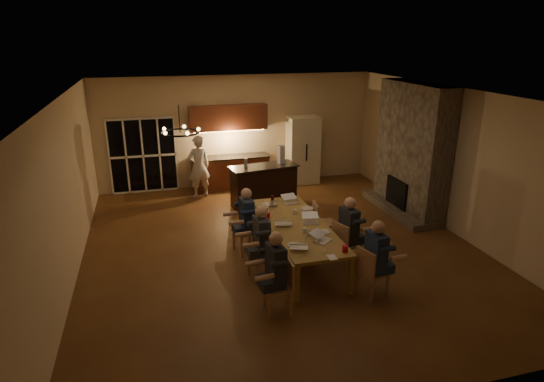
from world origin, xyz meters
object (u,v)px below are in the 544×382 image
Objects in this scene: chair_right_far at (324,223)px; can_cola at (272,198)px; refrigerator at (303,150)px; bar_bottle at (246,163)px; laptop_b at (323,235)px; plate_near at (324,232)px; chair_left_far at (245,231)px; mug_mid at (295,212)px; chair_left_mid at (262,256)px; redcup_near at (345,249)px; redcup_mid at (268,216)px; person_left_near at (276,272)px; bar_blender at (281,154)px; standing_person at (199,167)px; can_silver at (309,234)px; laptop_f at (291,199)px; person_right_mid at (349,231)px; bar_island at (264,186)px; laptop_c at (283,219)px; chair_right_near at (373,271)px; laptop_a at (299,242)px; mug_back at (267,209)px; mug_front at (305,231)px; person_right_near at (376,259)px; chandelier at (180,132)px; plate_left at (294,245)px; dining_table at (297,241)px; plate_far at (307,208)px; person_left_mid at (262,242)px; chair_right_mid at (347,243)px; laptop_e at (269,200)px; person_left_far at (247,221)px.

can_cola is at bearing 56.14° from chair_right_far.
refrigerator is 2.69m from bar_bottle.
plate_near is at bearing 25.24° from laptop_b.
mug_mid is (1.03, -0.12, 0.36)m from chair_left_far.
chair_left_mid is 2.78× the size of laptop_b.
redcup_near is 2.00m from redcup_mid.
bar_blender is at bearing 156.86° from person_left_near.
chair_right_far is 4.26m from standing_person.
laptop_f is at bearing 83.27° from can_silver.
redcup_mid is at bearing 48.64° from person_right_mid.
chair_left_mid is at bearing -177.67° from plate_near.
bar_island reaches higher than laptop_c.
laptop_a reaches higher than chair_right_near.
person_left_near reaches higher than mug_back.
laptop_a reaches higher than mug_front.
mug_mid is at bearing 84.82° from can_silver.
person_right_near reaches higher than bar_bottle.
chair_right_far is 2.76m from bar_blender.
standing_person reaches higher than redcup_near.
chair_right_near is (-0.89, -6.33, -0.55)m from refrigerator.
chandelier reaches higher than person_right_near.
bar_bottle is 1.00m from bar_blender.
chair_left_mid is 3.68× the size of plate_left.
dining_table is 31.27× the size of mug_front.
laptop_a is at bearing -111.56° from laptop_f.
can_cola is (0.15, 1.35, -0.05)m from laptop_c.
mug_front is (0.89, 1.17, 0.11)m from person_left_near.
redcup_near is 0.46× the size of plate_far.
mug_front is at bearing 96.42° from can_silver.
dining_table is at bearing -171.30° from laptop_c.
plate_far is at bearing -4.29° from mug_back.
mug_front is at bearing 32.75° from person_right_near.
bar_island reaches higher than plate_far.
laptop_a is (0.53, -0.53, 0.17)m from person_left_mid.
mug_back is 0.83× the size of redcup_mid.
bar_bottle is at bearing 61.95° from chandelier.
person_left_near is at bearing 103.28° from chair_right_mid.
person_left_mid reaches higher than bar_island.
chandelier is at bearing 39.07° from laptop_e.
person_left_near is 1.33m from redcup_near.
person_left_mid is at bearing -97.64° from bar_bottle.
person_left_far is at bearing 98.04° from chair_right_far.
bar_blender is (0.24, 3.71, 0.55)m from plate_near.
refrigerator is at bearing 38.65° from bar_bottle.
chair_right_mid is 0.64× the size of person_left_near.
laptop_e is (0.64, 2.79, 0.17)m from person_left_near.
redcup_mid is (-2.21, -4.29, -0.19)m from refrigerator.
plate_far is (1.38, 0.10, 0.31)m from chair_left_far.
chandelier is (-3.00, 1.29, 2.31)m from chair_right_near.
laptop_e reaches higher than redcup_mid.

